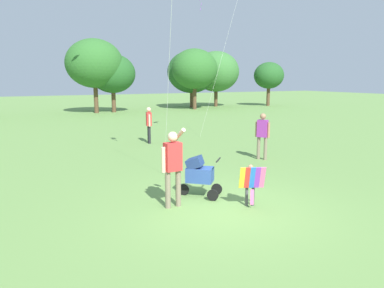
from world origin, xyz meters
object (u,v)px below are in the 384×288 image
person_sitting_far (262,132)px  person_adult_flyer (173,162)px  stroller (199,173)px  person_red_shirt (149,122)px  child_with_butterfly_kite (251,181)px

person_sitting_far → person_adult_flyer: bearing=-147.5°
person_adult_flyer → stroller: (0.89, 0.41, -0.44)m
person_adult_flyer → person_sitting_far: person_adult_flyer is taller
person_red_shirt → person_sitting_far: bearing=-64.2°
stroller → person_sitting_far: person_sitting_far is taller
person_adult_flyer → person_sitting_far: size_ratio=1.08×
stroller → person_adult_flyer: bearing=-155.4°
child_with_butterfly_kite → person_red_shirt: (0.87, 8.97, 0.36)m
child_with_butterfly_kite → person_adult_flyer: bearing=154.4°
child_with_butterfly_kite → person_red_shirt: person_red_shirt is taller
person_adult_flyer → person_sitting_far: (4.92, 3.14, -0.06)m
person_red_shirt → child_with_butterfly_kite: bearing=-95.5°
child_with_butterfly_kite → stroller: 1.37m
person_red_shirt → person_adult_flyer: bearing=-106.7°
stroller → person_red_shirt: size_ratio=0.63×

